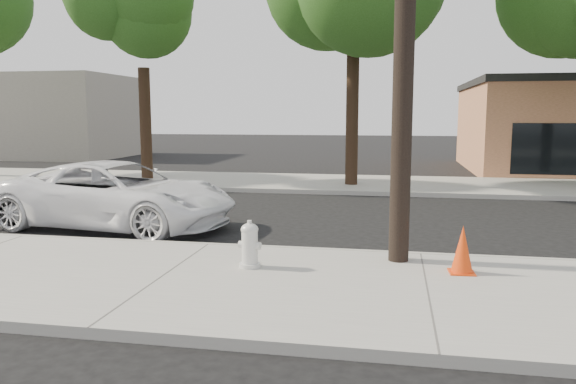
{
  "coord_description": "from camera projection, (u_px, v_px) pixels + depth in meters",
  "views": [
    {
      "loc": [
        3.48,
        -12.25,
        2.63
      ],
      "look_at": [
        1.29,
        -0.69,
        1.0
      ],
      "focal_mm": 35.0,
      "sensor_mm": 36.0,
      "label": 1
    }
  ],
  "objects": [
    {
      "name": "tree_b",
      "position": [
        145.0,
        20.0,
        20.99
      ],
      "size": [
        4.34,
        4.2,
        8.45
      ],
      "color": "black",
      "rests_on": "far_sidewalk"
    },
    {
      "name": "traffic_cone",
      "position": [
        462.0,
        250.0,
        8.8
      ],
      "size": [
        0.41,
        0.41,
        0.76
      ],
      "rotation": [
        0.0,
        0.0,
        0.05
      ],
      "color": "#E53C0C",
      "rests_on": "near_sidewalk"
    },
    {
      "name": "curb_near",
      "position": [
        209.0,
        247.0,
        10.87
      ],
      "size": [
        90.0,
        0.12,
        0.16
      ],
      "primitive_type": "cube",
      "color": "#9E9B93",
      "rests_on": "ground"
    },
    {
      "name": "ground",
      "position": [
        238.0,
        229.0,
        12.92
      ],
      "size": [
        120.0,
        120.0,
        0.0
      ],
      "primitive_type": "plane",
      "color": "black",
      "rests_on": "ground"
    },
    {
      "name": "near_sidewalk",
      "position": [
        163.0,
        280.0,
        8.73
      ],
      "size": [
        90.0,
        4.4,
        0.15
      ],
      "primitive_type": "cube",
      "color": "gray",
      "rests_on": "ground"
    },
    {
      "name": "police_cruiser",
      "position": [
        117.0,
        195.0,
        13.05
      ],
      "size": [
        5.87,
        3.29,
        1.55
      ],
      "primitive_type": "imported",
      "rotation": [
        0.0,
        0.0,
        1.44
      ],
      "color": "white",
      "rests_on": "ground"
    },
    {
      "name": "far_sidewalk",
      "position": [
        299.0,
        183.0,
        21.19
      ],
      "size": [
        90.0,
        5.0,
        0.15
      ],
      "primitive_type": "cube",
      "color": "gray",
      "rests_on": "ground"
    },
    {
      "name": "building_far",
      "position": [
        20.0,
        117.0,
        35.73
      ],
      "size": [
        14.0,
        8.0,
        5.0
      ],
      "primitive_type": "cube",
      "color": "gray",
      "rests_on": "ground"
    },
    {
      "name": "fire_hydrant",
      "position": [
        250.0,
        246.0,
        9.15
      ],
      "size": [
        0.39,
        0.35,
        0.73
      ],
      "rotation": [
        0.0,
        0.0,
        -0.16
      ],
      "color": "silver",
      "rests_on": "near_sidewalk"
    }
  ]
}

